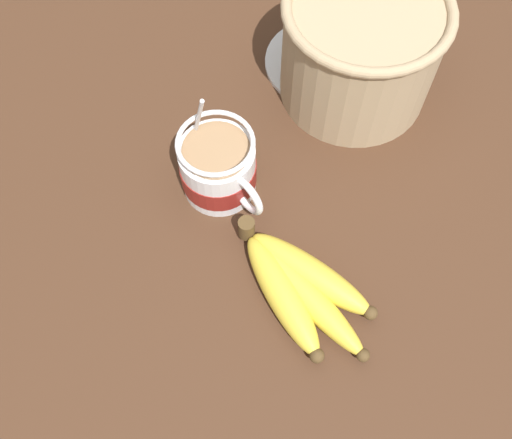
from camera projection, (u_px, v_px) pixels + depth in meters
table at (264, 223)px, 72.48cm from camera, size 124.26×124.26×3.31cm
coffee_mug at (219, 168)px, 69.32cm from camera, size 14.32×9.42×15.44cm
banana_bunch at (299, 286)px, 64.91cm from camera, size 21.27×11.41×4.14cm
woven_basket at (360, 48)px, 73.22cm from camera, size 21.13×21.13×15.02cm
small_plate at (324, 62)px, 82.04cm from camera, size 17.00×17.00×0.60cm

